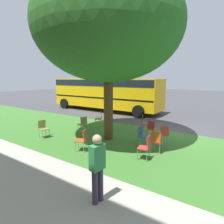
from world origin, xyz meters
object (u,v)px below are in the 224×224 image
object	(u,v)px
chair_6	(152,128)
pedestrian_0	(97,166)
chair_5	(83,123)
chair_1	(82,139)
street_tree	(108,28)
chair_7	(157,140)
chair_0	(144,122)
chair_4	(43,127)
chair_9	(143,134)
chair_2	(146,146)
chair_3	(163,133)
chair_8	(99,117)
school_bus	(105,91)

from	to	relation	value
chair_6	pedestrian_0	bearing A→B (deg)	98.30
chair_5	chair_1	bearing A→B (deg)	131.95
chair_1	street_tree	bearing A→B (deg)	-90.38
chair_7	pedestrian_0	size ratio (longest dim) A/B	0.52
chair_0	chair_5	bearing A→B (deg)	38.61
chair_4	chair_6	world-z (taller)	same
pedestrian_0	chair_9	bearing A→B (deg)	-80.07
chair_2	pedestrian_0	distance (m)	2.89
chair_9	chair_3	bearing A→B (deg)	-136.32
chair_1	chair_5	size ratio (longest dim) A/B	1.00
chair_4	pedestrian_0	size ratio (longest dim) A/B	0.52
chair_5	chair_3	bearing A→B (deg)	-172.39
chair_5	pedestrian_0	distance (m)	6.05
street_tree	chair_4	distance (m)	5.69
chair_0	chair_5	size ratio (longest dim) A/B	1.00
chair_7	chair_9	bearing A→B (deg)	-29.05
street_tree	chair_8	xyz separation A→B (m)	(1.97, -1.85, -4.64)
chair_7	chair_2	bearing A→B (deg)	82.47
chair_8	chair_3	bearing A→B (deg)	165.80
chair_2	chair_5	distance (m)	4.50
chair_1	chair_4	size ratio (longest dim) A/B	1.00
chair_5	chair_9	xyz separation A→B (m)	(-3.59, 0.10, 0.00)
chair_2	chair_3	world-z (taller)	same
street_tree	chair_3	size ratio (longest dim) A/B	8.63
chair_1	pedestrian_0	distance (m)	3.38
chair_0	chair_9	bearing A→B (deg)	112.72
chair_6	pedestrian_0	xyz separation A→B (m)	(-0.78, 5.38, 0.41)
chair_3	chair_7	size ratio (longest dim) A/B	1.00
street_tree	pedestrian_0	xyz separation A→B (m)	(-2.51, 4.07, -4.23)
chair_4	pedestrian_0	world-z (taller)	pedestrian_0
chair_1	school_bus	xyz separation A→B (m)	(4.95, -8.45, 1.24)
chair_4	chair_7	size ratio (longest dim) A/B	1.00
street_tree	chair_5	distance (m)	4.98
street_tree	chair_4	size ratio (longest dim) A/B	8.63
chair_6	pedestrian_0	distance (m)	5.45
chair_4	pedestrian_0	bearing A→B (deg)	155.44
chair_0	chair_6	world-z (taller)	same
chair_6	chair_7	distance (m)	1.91
chair_8	chair_9	distance (m)	4.16
chair_4	chair_5	size ratio (longest dim) A/B	1.00
school_bus	pedestrian_0	distance (m)	13.05
chair_4	chair_8	distance (m)	3.58
chair_2	pedestrian_0	world-z (taller)	pedestrian_0
chair_4	chair_5	bearing A→B (deg)	-121.19
street_tree	chair_8	world-z (taller)	street_tree
chair_0	chair_7	size ratio (longest dim) A/B	1.00
chair_5	chair_0	bearing A→B (deg)	-141.39
chair_8	school_bus	xyz separation A→B (m)	(2.99, -4.75, 1.24)
chair_1	chair_2	distance (m)	2.57
chair_4	chair_9	distance (m)	4.95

